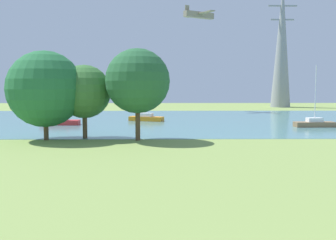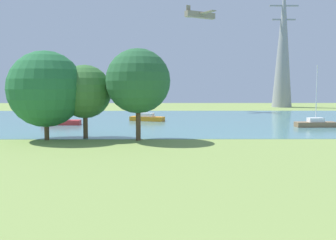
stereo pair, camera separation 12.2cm
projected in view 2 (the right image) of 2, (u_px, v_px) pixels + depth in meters
name	position (u px, v px, depth m)	size (l,w,h in m)	color
ground_plane	(193.00, 154.00, 29.75)	(160.00, 160.00, 0.00)	#7F994C
water_surface	(179.00, 120.00, 57.64)	(140.00, 40.00, 0.02)	teal
sailboat_brown	(315.00, 123.00, 48.33)	(4.86, 1.71, 7.43)	brown
sailboat_red	(61.00, 121.00, 50.89)	(4.81, 1.52, 7.95)	red
sailboat_orange	(147.00, 118.00, 56.31)	(5.03, 2.97, 6.41)	orange
tree_east_near	(46.00, 89.00, 36.92)	(7.03, 7.03, 8.24)	brown
tree_west_far	(85.00, 92.00, 37.96)	(5.05, 5.05, 6.99)	brown
tree_east_far	(138.00, 81.00, 36.49)	(5.91, 5.91, 8.41)	brown
electricity_pylon	(283.00, 44.00, 89.24)	(6.40, 4.40, 28.00)	gray
light_aircraft	(200.00, 15.00, 75.67)	(6.04, 7.75, 2.10)	gray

